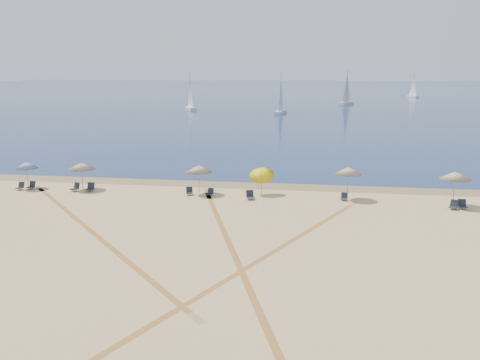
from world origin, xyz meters
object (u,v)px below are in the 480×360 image
object	(u,v)px
chair_7	(344,197)
chair_8	(454,205)
umbrella_5	(455,175)
chair_1	(32,186)
sailboat_2	(281,101)
umbrella_0	(26,165)
sailboat_1	(347,94)
chair_9	(462,205)
chair_3	(90,188)
chair_0	(21,186)
umbrella_3	(262,173)
umbrella_1	(81,166)
chair_4	(189,191)
chair_6	(250,195)
chair_5	(210,192)
sailboat_0	(190,99)
umbrella_2	(199,169)
sailboat_3	(413,90)
umbrella_4	(349,171)

from	to	relation	value
chair_7	chair_8	distance (m)	7.81
umbrella_5	chair_1	xyz separation A→B (m)	(-33.66, 0.36, -2.00)
umbrella_5	sailboat_2	distance (m)	79.87
umbrella_0	sailboat_1	world-z (taller)	sailboat_1
sailboat_1	chair_9	bearing A→B (deg)	-59.74
chair_3	chair_8	distance (m)	28.28
chair_0	chair_7	size ratio (longest dim) A/B	1.06
chair_1	chair_3	size ratio (longest dim) A/B	0.98
umbrella_3	umbrella_1	bearing A→B (deg)	-178.44
chair_1	chair_4	size ratio (longest dim) A/B	0.97
chair_6	chair_8	world-z (taller)	chair_6
umbrella_3	sailboat_1	bearing A→B (deg)	83.54
chair_5	chair_7	xyz separation A→B (m)	(10.49, 0.09, -0.01)
umbrella_0	umbrella_3	distance (m)	19.85
chair_0	chair_3	size ratio (longest dim) A/B	0.95
sailboat_0	sailboat_1	world-z (taller)	sailboat_1
umbrella_0	chair_3	size ratio (longest dim) A/B	3.24
sailboat_1	sailboat_2	xyz separation A→B (m)	(-16.27, -32.21, -0.16)
umbrella_2	sailboat_2	distance (m)	76.87
chair_3	sailboat_1	world-z (taller)	sailboat_1
chair_0	chair_7	bearing A→B (deg)	7.36
chair_1	chair_5	bearing A→B (deg)	7.40
umbrella_2	sailboat_3	bearing A→B (deg)	74.28
umbrella_4	chair_5	bearing A→B (deg)	-176.81
umbrella_0	chair_7	distance (m)	26.38
umbrella_1	chair_9	bearing A→B (deg)	-3.17
umbrella_2	chair_1	xyz separation A→B (m)	(-14.31, -0.52, -1.77)
umbrella_1	chair_6	world-z (taller)	umbrella_1
chair_7	chair_6	bearing A→B (deg)	-165.88
umbrella_4	sailboat_1	bearing A→B (deg)	87.09
umbrella_0	chair_5	xyz separation A→B (m)	(15.83, -0.33, -1.71)
umbrella_0	umbrella_4	bearing A→B (deg)	0.57
umbrella_0	sailboat_0	world-z (taller)	sailboat_0
umbrella_2	chair_0	distance (m)	15.22
sailboat_0	sailboat_2	bearing A→B (deg)	-47.64
umbrella_1	chair_1	size ratio (longest dim) A/B	3.31
chair_4	chair_8	distance (m)	19.93
umbrella_4	chair_5	xyz separation A→B (m)	(-10.76, -0.60, -1.98)
sailboat_3	sailboat_1	bearing A→B (deg)	-144.10
umbrella_0	chair_7	bearing A→B (deg)	-0.52
chair_0	chair_6	bearing A→B (deg)	5.46
umbrella_0	chair_6	xyz separation A→B (m)	(19.13, -1.00, -1.67)
chair_9	sailboat_0	distance (m)	95.89
umbrella_3	chair_0	distance (m)	20.22
chair_4	chair_8	bearing A→B (deg)	-20.31
umbrella_5	chair_4	xyz separation A→B (m)	(-20.04, 0.40, -2.02)
sailboat_1	sailboat_2	bearing A→B (deg)	-87.84
sailboat_0	chair_4	bearing A→B (deg)	-104.74
umbrella_3	sailboat_0	size ratio (longest dim) A/B	0.28
umbrella_1	chair_3	size ratio (longest dim) A/B	3.23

